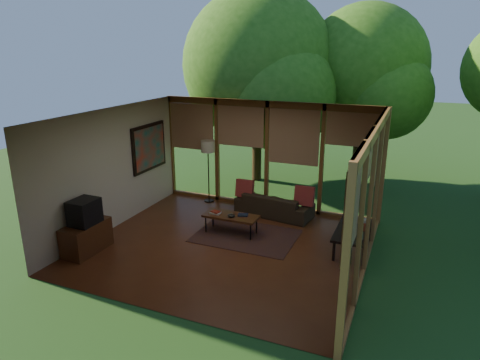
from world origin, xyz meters
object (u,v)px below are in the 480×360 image
at_px(sofa, 274,205).
at_px(side_console, 352,231).
at_px(floor_lamp, 208,150).
at_px(coffee_table, 231,217).
at_px(television, 84,212).
at_px(media_cabinet, 86,237).

relative_size(sofa, side_console, 1.32).
height_order(floor_lamp, coffee_table, floor_lamp).
bearing_deg(side_console, sofa, 149.90).
height_order(television, floor_lamp, floor_lamp).
bearing_deg(television, floor_lamp, 75.45).
distance_m(media_cabinet, coffee_table, 3.00).
relative_size(sofa, floor_lamp, 1.12).
relative_size(sofa, television, 3.37).
bearing_deg(television, sofa, 49.23).
bearing_deg(floor_lamp, media_cabinet, -104.85).
relative_size(television, coffee_table, 0.46).
height_order(media_cabinet, floor_lamp, floor_lamp).
height_order(media_cabinet, television, television).
bearing_deg(coffee_table, television, -140.20).
bearing_deg(coffee_table, sofa, 68.61).
distance_m(media_cabinet, side_console, 5.31).
bearing_deg(coffee_table, media_cabinet, -140.45).
distance_m(television, floor_lamp, 3.72).
xyz_separation_m(coffee_table, side_console, (2.56, 0.20, 0.02)).
relative_size(media_cabinet, side_console, 0.71).
bearing_deg(coffee_table, floor_lamp, 129.70).
distance_m(sofa, television, 4.37).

